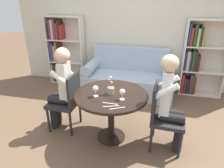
# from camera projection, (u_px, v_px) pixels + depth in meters

# --- Properties ---
(ground_plane) EXTENTS (16.00, 16.00, 0.00)m
(ground_plane) POSITION_uv_depth(u_px,v_px,m) (111.00, 137.00, 2.93)
(ground_plane) COLOR brown
(back_wall) EXTENTS (5.20, 0.05, 2.70)m
(back_wall) POSITION_uv_depth(u_px,v_px,m) (133.00, 25.00, 4.16)
(back_wall) COLOR beige
(back_wall) RESTS_ON ground_plane
(round_table) EXTENTS (0.98, 0.98, 0.71)m
(round_table) POSITION_uv_depth(u_px,v_px,m) (111.00, 103.00, 2.70)
(round_table) COLOR black
(round_table) RESTS_ON ground_plane
(couch) EXTENTS (1.81, 0.80, 0.92)m
(couch) POSITION_uv_depth(u_px,v_px,m) (128.00, 78.00, 4.20)
(couch) COLOR #9EB2C6
(couch) RESTS_ON ground_plane
(bookshelf_left) EXTENTS (0.82, 0.28, 1.52)m
(bookshelf_left) POSITION_uv_depth(u_px,v_px,m) (62.00, 49.00, 4.57)
(bookshelf_left) COLOR silver
(bookshelf_left) RESTS_ON ground_plane
(bookshelf_right) EXTENTS (0.82, 0.28, 1.52)m
(bookshelf_right) POSITION_uv_depth(u_px,v_px,m) (198.00, 60.00, 3.99)
(bookshelf_right) COLOR silver
(bookshelf_right) RESTS_ON ground_plane
(chair_left) EXTENTS (0.43, 0.43, 0.90)m
(chair_left) POSITION_uv_depth(u_px,v_px,m) (68.00, 100.00, 2.95)
(chair_left) COLOR #232326
(chair_left) RESTS_ON ground_plane
(chair_right) EXTENTS (0.45, 0.45, 0.90)m
(chair_right) POSITION_uv_depth(u_px,v_px,m) (163.00, 114.00, 2.58)
(chair_right) COLOR #232326
(chair_right) RESTS_ON ground_plane
(person_left) EXTENTS (0.42, 0.35, 1.27)m
(person_left) POSITION_uv_depth(u_px,v_px,m) (61.00, 87.00, 2.90)
(person_left) COLOR black
(person_left) RESTS_ON ground_plane
(person_right) EXTENTS (0.43, 0.36, 1.29)m
(person_right) POSITION_uv_depth(u_px,v_px,m) (171.00, 102.00, 2.48)
(person_right) COLOR black
(person_right) RESTS_ON ground_plane
(wine_glass_left) EXTENTS (0.08, 0.08, 0.15)m
(wine_glass_left) POSITION_uv_depth(u_px,v_px,m) (96.00, 89.00, 2.54)
(wine_glass_left) COLOR white
(wine_glass_left) RESTS_ON round_table
(wine_glass_right) EXTENTS (0.07, 0.07, 0.14)m
(wine_glass_right) POSITION_uv_depth(u_px,v_px,m) (122.00, 92.00, 2.46)
(wine_glass_right) COLOR white
(wine_glass_right) RESTS_ON round_table
(flower_vase) EXTENTS (0.09, 0.09, 0.24)m
(flower_vase) POSITION_uv_depth(u_px,v_px,m) (111.00, 89.00, 2.62)
(flower_vase) COLOR #9E9384
(flower_vase) RESTS_ON round_table
(knife_left_setting) EXTENTS (0.19, 0.02, 0.00)m
(knife_left_setting) POSITION_uv_depth(u_px,v_px,m) (110.00, 103.00, 2.40)
(knife_left_setting) COLOR silver
(knife_left_setting) RESTS_ON round_table
(fork_left_setting) EXTENTS (0.18, 0.08, 0.00)m
(fork_left_setting) POSITION_uv_depth(u_px,v_px,m) (111.00, 106.00, 2.34)
(fork_left_setting) COLOR silver
(fork_left_setting) RESTS_ON round_table
(knife_right_setting) EXTENTS (0.17, 0.10, 0.00)m
(knife_right_setting) POSITION_uv_depth(u_px,v_px,m) (117.00, 108.00, 2.30)
(knife_right_setting) COLOR silver
(knife_right_setting) RESTS_ON round_table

